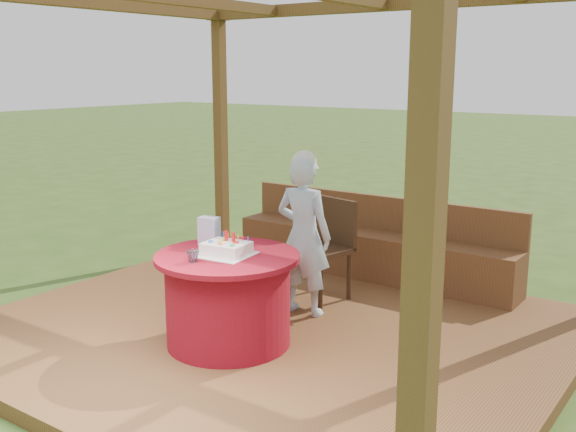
# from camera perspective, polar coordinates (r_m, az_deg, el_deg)

# --- Properties ---
(ground) EXTENTS (60.00, 60.00, 0.00)m
(ground) POSITION_cam_1_polar(r_m,az_deg,el_deg) (5.61, -1.50, -10.48)
(ground) COLOR #304E1A
(ground) RESTS_ON ground
(deck) EXTENTS (4.50, 4.00, 0.12)m
(deck) POSITION_cam_1_polar(r_m,az_deg,el_deg) (5.59, -1.51, -9.91)
(deck) COLOR brown
(deck) RESTS_ON ground
(pergola) EXTENTS (4.50, 4.00, 2.72)m
(pergola) POSITION_cam_1_polar(r_m,az_deg,el_deg) (5.18, -1.66, 14.89)
(pergola) COLOR brown
(pergola) RESTS_ON deck
(bench) EXTENTS (3.00, 0.42, 0.80)m
(bench) POSITION_cam_1_polar(r_m,az_deg,el_deg) (6.87, 7.12, -2.89)
(bench) COLOR brown
(bench) RESTS_ON deck
(table) EXTENTS (1.09, 1.09, 0.71)m
(table) POSITION_cam_1_polar(r_m,az_deg,el_deg) (5.14, -5.09, -6.98)
(table) COLOR maroon
(table) RESTS_ON deck
(chair) EXTENTS (0.54, 0.54, 0.91)m
(chair) POSITION_cam_1_polar(r_m,az_deg,el_deg) (6.12, 3.30, -2.28)
(chair) COLOR #372011
(chair) RESTS_ON deck
(elderly_woman) EXTENTS (0.52, 0.37, 1.40)m
(elderly_woman) POSITION_cam_1_polar(r_m,az_deg,el_deg) (5.67, 1.33, -1.45)
(elderly_woman) COLOR #95C3DD
(elderly_woman) RESTS_ON deck
(birthday_cake) EXTENTS (0.40, 0.40, 0.17)m
(birthday_cake) POSITION_cam_1_polar(r_m,az_deg,el_deg) (5.01, -5.24, -2.76)
(birthday_cake) COLOR white
(birthday_cake) RESTS_ON table
(gift_bag) EXTENTS (0.17, 0.13, 0.22)m
(gift_bag) POSITION_cam_1_polar(r_m,az_deg,el_deg) (5.31, -6.69, -1.26)
(gift_bag) COLOR #CE85AD
(gift_bag) RESTS_ON table
(drinking_glass) EXTENTS (0.10, 0.10, 0.09)m
(drinking_glass) POSITION_cam_1_polar(r_m,az_deg,el_deg) (4.86, -8.05, -3.39)
(drinking_glass) COLOR silver
(drinking_glass) RESTS_ON table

